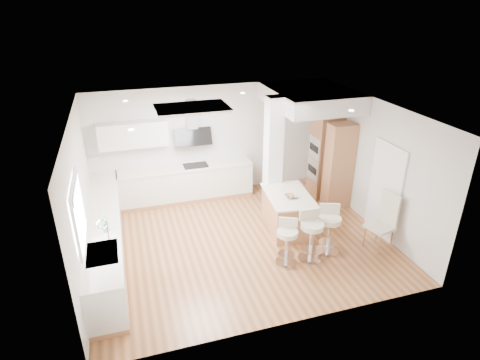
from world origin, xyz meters
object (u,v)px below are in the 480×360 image
object	(u,v)px
bar_stool_a	(287,240)
dining_chair	(384,219)
bar_stool_c	(329,227)
bar_stool_b	(311,233)
peninsula	(288,212)

from	to	relation	value
bar_stool_a	dining_chair	world-z (taller)	dining_chair
bar_stool_c	dining_chair	size ratio (longest dim) A/B	0.84
bar_stool_a	dining_chair	bearing A→B (deg)	23.41
bar_stool_a	bar_stool_c	xyz separation A→B (m)	(0.94, 0.10, 0.05)
bar_stool_c	dining_chair	bearing A→B (deg)	12.56
bar_stool_b	bar_stool_c	xyz separation A→B (m)	(0.45, 0.11, -0.00)
peninsula	bar_stool_b	size ratio (longest dim) A/B	1.42
bar_stool_a	dining_chair	xyz separation A→B (m)	(2.09, -0.06, 0.13)
dining_chair	bar_stool_c	bearing A→B (deg)	157.65
peninsula	bar_stool_b	xyz separation A→B (m)	(-0.02, -1.17, 0.15)
dining_chair	bar_stool_b	bearing A→B (deg)	163.74
peninsula	dining_chair	bearing A→B (deg)	-31.86
peninsula	bar_stool_c	distance (m)	1.15
peninsula	dining_chair	xyz separation A→B (m)	(1.58, -1.22, 0.22)
bar_stool_c	peninsula	bearing A→B (deg)	132.53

